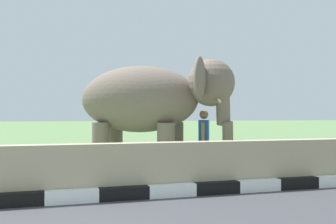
# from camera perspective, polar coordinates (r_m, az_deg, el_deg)

# --- Properties ---
(barrier_parapet) EXTENTS (28.00, 0.36, 1.00)m
(barrier_parapet) POSITION_cam_1_polar(r_m,az_deg,el_deg) (7.52, -6.01, -8.23)
(barrier_parapet) COLOR tan
(barrier_parapet) RESTS_ON ground_plane
(elephant) EXTENTS (3.95, 3.52, 2.90)m
(elephant) POSITION_cam_1_polar(r_m,az_deg,el_deg) (10.13, -2.26, 1.61)
(elephant) COLOR #726358
(elephant) RESTS_ON ground_plane
(person_handler) EXTENTS (0.40, 0.60, 1.66)m
(person_handler) POSITION_cam_1_polar(r_m,az_deg,el_deg) (10.21, 5.16, -3.80)
(person_handler) COLOR navy
(person_handler) RESTS_ON ground_plane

